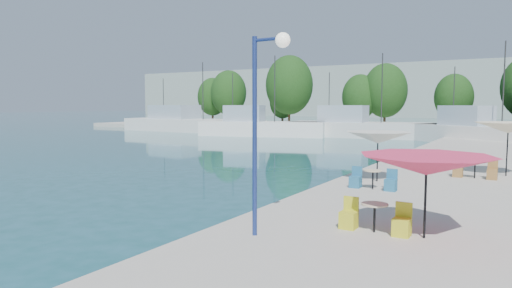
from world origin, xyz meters
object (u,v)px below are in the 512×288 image
Objects in this scene: street_lamp at (265,98)px; trawler_02 at (259,127)px; umbrella_white at (378,138)px; trawler_03 at (361,128)px; trawler_04 at (483,134)px; umbrella_pink at (426,165)px; trawler_01 at (188,124)px; umbrella_cream at (508,128)px.

trawler_02 is at bearing 123.12° from street_lamp.
umbrella_white is (23.01, -29.02, 1.43)m from trawler_02.
trawler_03 and trawler_04 have the same top height.
street_lamp reaches higher than umbrella_pink.
trawler_01 is 14.19m from trawler_02.
trawler_03 is 6.54× the size of umbrella_white.
trawler_01 is 48.96m from umbrella_white.
umbrella_white is 9.85m from street_lamp.
umbrella_pink is (40.26, -39.99, 1.37)m from trawler_01.
street_lamp is at bearing -46.27° from trawler_01.
trawler_02 reaches higher than umbrella_white.
trawler_01 and trawler_03 have the same top height.
umbrella_cream is at bearing -31.21° from trawler_01.
trawler_02 is 24.77m from trawler_04.
trawler_03 is at bearing 109.90° from umbrella_pink.
trawler_01 is 56.76m from umbrella_pink.
street_lamp is (-4.77, -14.25, 1.23)m from umbrella_cream.
trawler_04 is at bearing 89.91° from street_lamp.
trawler_03 is 6.33× the size of umbrella_cream.
umbrella_cream is (27.76, -24.50, 1.78)m from trawler_02.
trawler_01 is at bearing 151.71° from trawler_02.
trawler_04 is 3.01× the size of street_lamp.
trawler_02 reaches higher than umbrella_pink.
trawler_03 is 43.87m from umbrella_pink.
trawler_03 is (25.34, 1.25, 0.00)m from trawler_01.
umbrella_white is at bearing -66.85° from trawler_02.
umbrella_cream is (1.32, 12.29, 0.41)m from umbrella_pink.
street_lamp is (-0.03, -9.73, 1.58)m from umbrella_white.
street_lamp is at bearing -74.59° from trawler_02.
trawler_03 is at bearing 108.97° from umbrella_white.
umbrella_cream is at bearing -53.86° from trawler_04.
umbrella_white is at bearing -38.71° from trawler_01.
trawler_01 is 6.67× the size of umbrella_pink.
trawler_04 is (13.23, -3.38, 0.00)m from trawler_03.
trawler_01 is 49.99m from umbrella_cream.
umbrella_pink is 0.66× the size of street_lamp.
umbrella_cream is at bearing -65.42° from trawler_03.
trawler_02 is (13.82, -3.20, 0.00)m from trawler_01.
trawler_04 is at bearing 86.70° from umbrella_white.
umbrella_white is at bearing 113.80° from umbrella_pink.
trawler_02 is 45.15m from street_lamp.
street_lamp is at bearing -108.53° from umbrella_cream.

